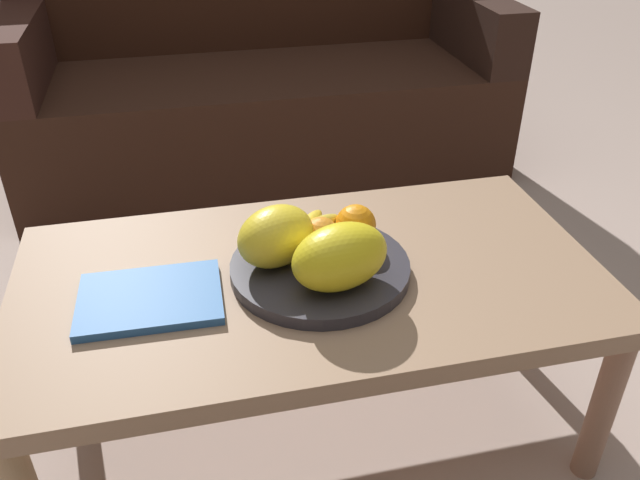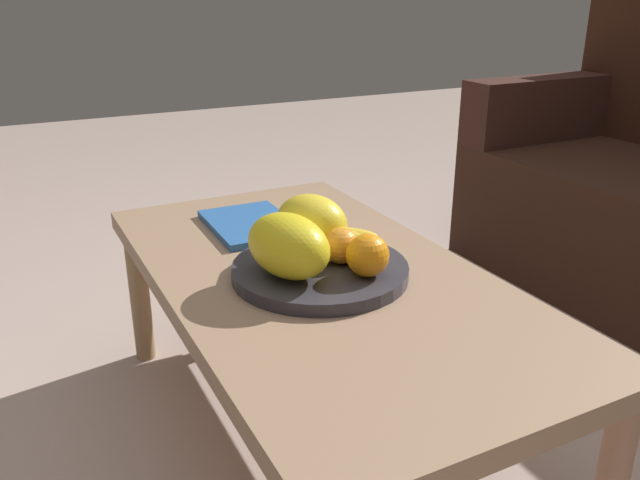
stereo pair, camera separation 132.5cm
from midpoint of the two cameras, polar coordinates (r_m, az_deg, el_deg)
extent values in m
plane|color=#BBA296|center=(1.33, 25.17, -31.05)|extent=(8.00, 8.00, 0.00)
cube|color=#A37F61|center=(1.07, 28.52, -18.12)|extent=(1.11, 0.59, 0.04)
cylinder|color=tan|center=(1.34, 1.06, -17.03)|extent=(0.05, 0.05, 0.36)
cylinder|color=#A97667|center=(1.60, 17.64, -11.09)|extent=(0.05, 0.05, 0.36)
cube|color=#391F19|center=(2.36, 33.91, 5.51)|extent=(0.14, 0.70, 0.22)
cylinder|color=#33313B|center=(1.03, 29.39, -17.31)|extent=(0.34, 0.34, 0.03)
ellipsoid|color=yellow|center=(1.04, 27.25, -11.86)|extent=(0.19, 0.17, 0.11)
ellipsoid|color=yellow|center=(0.93, 28.51, -16.17)|extent=(0.21, 0.16, 0.12)
sphere|color=orange|center=(1.02, 35.65, -15.80)|extent=(0.08, 0.08, 0.08)
sphere|color=orange|center=(1.03, 31.68, -14.59)|extent=(0.07, 0.07, 0.07)
ellipsoid|color=yellow|center=(1.07, 30.94, -14.31)|extent=(0.09, 0.15, 0.03)
ellipsoid|color=gold|center=(1.06, 30.75, -14.75)|extent=(0.15, 0.09, 0.03)
ellipsoid|color=gold|center=(1.04, 31.11, -13.50)|extent=(0.15, 0.10, 0.03)
ellipsoid|color=yellow|center=(1.05, 31.04, -13.40)|extent=(0.11, 0.14, 0.03)
cube|color=#2F67B0|center=(1.18, 16.30, -10.42)|extent=(0.25, 0.19, 0.02)
camera|label=1|loc=(0.66, -52.20, 22.14)|focal=36.42mm
camera|label=2|loc=(0.66, 127.80, -22.14)|focal=36.42mm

